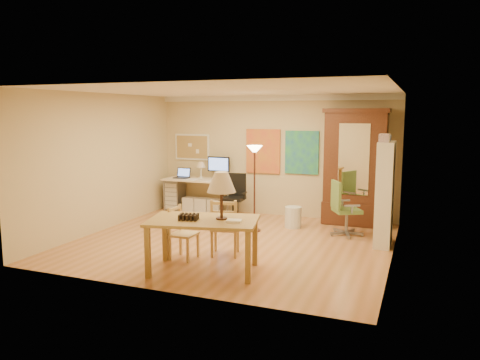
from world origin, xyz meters
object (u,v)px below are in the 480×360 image
at_px(office_chair_black, 234,207).
at_px(armoire, 355,175).
at_px(computer_desk, 203,192).
at_px(office_chair_green, 345,221).
at_px(dining_table, 210,209).
at_px(bookshelf, 385,194).

distance_m(office_chair_black, armoire, 2.68).
bearing_deg(computer_desk, office_chair_green, -15.21).
distance_m(dining_table, computer_desk, 4.20).
xyz_separation_m(office_chair_green, armoire, (0.03, 1.01, 0.77)).
bearing_deg(office_chair_black, dining_table, -73.68).
bearing_deg(bookshelf, computer_desk, 162.20).
relative_size(computer_desk, armoire, 0.72).
xyz_separation_m(computer_desk, bookshelf, (4.17, -1.34, 0.43)).
xyz_separation_m(dining_table, bookshelf, (2.26, 2.38, -0.03)).
bearing_deg(office_chair_green, bookshelf, -28.82).
distance_m(computer_desk, armoire, 3.51).
xyz_separation_m(office_chair_black, armoire, (2.52, 0.48, 0.78)).
bearing_deg(office_chair_green, dining_table, -118.65).
distance_m(computer_desk, bookshelf, 4.40).
bearing_deg(office_chair_black, office_chair_green, -12.11).
bearing_deg(dining_table, office_chair_green, 61.35).
bearing_deg(dining_table, computer_desk, 117.22).
relative_size(office_chair_green, armoire, 0.44).
relative_size(office_chair_green, bookshelf, 0.57).
bearing_deg(computer_desk, office_chair_black, -22.97).
bearing_deg(office_chair_green, computer_desk, 164.79).
bearing_deg(dining_table, armoire, 67.76).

